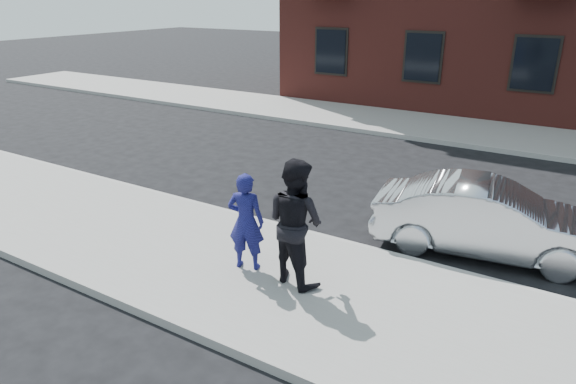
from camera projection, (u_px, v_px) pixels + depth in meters
The scene contains 8 objects.
ground at pixel (379, 310), 7.64m from camera, with size 100.00×100.00×0.00m, color black.
near_sidewalk at pixel (373, 314), 7.41m from camera, with size 50.00×3.50×0.15m, color gray.
near_curb at pixel (414, 262), 8.84m from camera, with size 50.00×0.10×0.15m, color #999691.
far_sidewalk at pixel (512, 137), 16.55m from camera, with size 50.00×3.50×0.15m, color gray.
far_curb at pixel (501, 151), 15.12m from camera, with size 50.00×0.10×0.15m, color #999691.
silver_sedan at pixel (489, 219), 9.10m from camera, with size 1.40×4.02×1.33m, color #B7BABF.
man_hoodie at pixel (246, 222), 8.26m from camera, with size 0.69×0.56×1.65m.
man_peacoat at pixel (295, 222), 7.81m from camera, with size 1.14×0.99×2.01m.
Camera 1 is at (2.23, -6.24, 4.41)m, focal length 32.00 mm.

